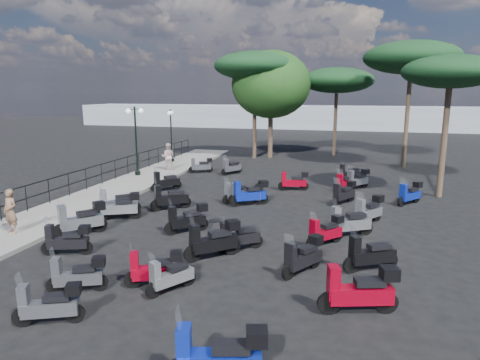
% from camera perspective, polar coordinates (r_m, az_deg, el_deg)
% --- Properties ---
extents(ground, '(120.00, 120.00, 0.00)m').
position_cam_1_polar(ground, '(17.70, -2.46, -4.75)').
color(ground, black).
rests_on(ground, ground).
extents(sidewalk, '(3.00, 30.00, 0.15)m').
position_cam_1_polar(sidewalk, '(22.97, -15.80, -1.15)').
color(sidewalk, slate).
rests_on(sidewalk, ground).
extents(railing, '(0.04, 26.04, 1.10)m').
position_cam_1_polar(railing, '(23.33, -18.91, 0.92)').
color(railing, black).
rests_on(railing, sidewalk).
extents(lamp_post_1, '(0.62, 1.12, 4.02)m').
position_cam_1_polar(lamp_post_1, '(25.79, -13.71, 5.66)').
color(lamp_post_1, black).
rests_on(lamp_post_1, sidewalk).
extents(lamp_post_2, '(0.45, 1.05, 3.65)m').
position_cam_1_polar(lamp_post_2, '(30.47, -9.17, 6.33)').
color(lamp_post_2, black).
rests_on(lamp_post_2, sidewalk).
extents(woman, '(0.63, 0.47, 1.57)m').
position_cam_1_polar(woman, '(16.91, -28.29, -3.68)').
color(woman, brown).
rests_on(woman, sidewalk).
extents(pedestrian_far, '(0.96, 0.83, 1.67)m').
position_cam_1_polar(pedestrian_far, '(27.44, -9.59, 3.11)').
color(pedestrian_far, '#C7A7A8').
rests_on(pedestrian_far, sidewalk).
extents(scooter_0, '(1.52, 0.72, 1.25)m').
position_cam_1_polar(scooter_0, '(14.46, -22.06, -7.49)').
color(scooter_0, black).
rests_on(scooter_0, ground).
extents(scooter_1, '(1.37, 1.53, 1.49)m').
position_cam_1_polar(scooter_1, '(16.20, -20.47, -5.00)').
color(scooter_1, black).
rests_on(scooter_1, ground).
extents(scooter_2, '(1.65, 1.00, 1.42)m').
position_cam_1_polar(scooter_2, '(17.67, -15.85, -3.42)').
color(scooter_2, black).
rests_on(scooter_2, ground).
extents(scooter_3, '(1.50, 1.25, 1.46)m').
position_cam_1_polar(scooter_3, '(18.23, -16.09, -3.06)').
color(scooter_3, black).
rests_on(scooter_3, ground).
extents(scooter_4, '(1.17, 1.32, 1.32)m').
position_cam_1_polar(scooter_4, '(22.27, -9.87, -0.26)').
color(scooter_4, black).
rests_on(scooter_4, ground).
extents(scooter_5, '(1.39, 0.90, 1.22)m').
position_cam_1_polar(scooter_5, '(26.88, -5.23, 1.91)').
color(scooter_5, black).
rests_on(scooter_5, ground).
extents(scooter_6, '(1.43, 0.81, 1.21)m').
position_cam_1_polar(scooter_6, '(10.55, -24.14, -14.98)').
color(scooter_6, black).
rests_on(scooter_6, ground).
extents(scooter_7, '(1.47, 0.83, 1.25)m').
position_cam_1_polar(scooter_7, '(11.59, -11.28, -11.62)').
color(scooter_7, black).
rests_on(scooter_7, ground).
extents(scooter_8, '(1.34, 1.25, 1.33)m').
position_cam_1_polar(scooter_8, '(15.57, -7.07, -5.22)').
color(scooter_8, black).
rests_on(scooter_8, ground).
extents(scooter_9, '(1.47, 1.22, 1.43)m').
position_cam_1_polar(scooter_9, '(18.66, -9.34, -2.46)').
color(scooter_9, black).
rests_on(scooter_9, ground).
extents(scooter_10, '(1.56, 0.68, 1.27)m').
position_cam_1_polar(scooter_10, '(19.22, 0.82, -1.93)').
color(scooter_10, black).
rests_on(scooter_10, ground).
extents(scooter_11, '(0.96, 1.32, 1.22)m').
position_cam_1_polar(scooter_11, '(26.23, -1.23, 1.64)').
color(scooter_11, black).
rests_on(scooter_11, ground).
extents(scooter_12, '(0.90, 1.29, 1.18)m').
position_cam_1_polar(scooter_12, '(11.24, -9.33, -12.64)').
color(scooter_12, black).
rests_on(scooter_12, ground).
extents(scooter_13, '(1.48, 1.39, 1.48)m').
position_cam_1_polar(scooter_13, '(13.15, -3.60, -8.12)').
color(scooter_13, black).
rests_on(scooter_13, ground).
extents(scooter_14, '(1.36, 1.03, 1.28)m').
position_cam_1_polar(scooter_14, '(13.79, -0.25, -7.65)').
color(scooter_14, black).
rests_on(scooter_14, ground).
extents(scooter_15, '(0.96, 1.37, 1.25)m').
position_cam_1_polar(scooter_15, '(19.66, -0.61, -1.75)').
color(scooter_15, black).
rests_on(scooter_15, ground).
extents(scooter_16, '(1.59, 1.17, 1.45)m').
position_cam_1_polar(scooter_16, '(19.09, 1.30, -1.83)').
color(scooter_16, black).
rests_on(scooter_16, ground).
extents(scooter_17, '(1.55, 0.68, 1.26)m').
position_cam_1_polar(scooter_17, '(22.18, 7.16, -0.19)').
color(scooter_17, black).
rests_on(scooter_17, ground).
extents(scooter_18, '(1.79, 0.76, 1.45)m').
position_cam_1_polar(scooter_18, '(7.93, -2.86, -22.63)').
color(scooter_18, black).
rests_on(scooter_18, ground).
extents(scooter_19, '(1.01, 1.46, 1.30)m').
position_cam_1_polar(scooter_19, '(12.25, 8.36, -10.10)').
color(scooter_19, black).
rests_on(scooter_19, ground).
extents(scooter_20, '(1.15, 1.49, 1.38)m').
position_cam_1_polar(scooter_20, '(17.16, 16.75, -3.98)').
color(scooter_20, black).
rests_on(scooter_20, ground).
extents(scooter_21, '(1.61, 1.08, 1.45)m').
position_cam_1_polar(scooter_21, '(15.48, 14.28, -5.61)').
color(scooter_21, black).
rests_on(scooter_21, ground).
extents(scooter_22, '(1.22, 1.36, 1.32)m').
position_cam_1_polar(scooter_22, '(23.11, 15.37, 0.03)').
color(scooter_22, black).
rests_on(scooter_22, ground).
extents(scooter_23, '(1.47, 0.81, 1.25)m').
position_cam_1_polar(scooter_23, '(25.14, 14.41, 0.85)').
color(scooter_23, black).
rests_on(scooter_23, ground).
extents(scooter_24, '(1.83, 0.84, 1.49)m').
position_cam_1_polar(scooter_24, '(10.42, 15.63, -14.05)').
color(scooter_24, black).
rests_on(scooter_24, ground).
extents(scooter_25, '(1.15, 1.28, 1.25)m').
position_cam_1_polar(scooter_25, '(14.50, 11.31, -6.78)').
color(scooter_25, black).
rests_on(scooter_25, ground).
extents(scooter_26, '(1.54, 1.00, 1.37)m').
position_cam_1_polar(scooter_26, '(12.82, 16.92, -9.57)').
color(scooter_26, black).
rests_on(scooter_26, ground).
extents(scooter_27, '(1.03, 1.42, 1.28)m').
position_cam_1_polar(scooter_27, '(19.96, 13.68, -1.74)').
color(scooter_27, black).
rests_on(scooter_27, ground).
extents(scooter_28, '(1.14, 1.35, 1.29)m').
position_cam_1_polar(scooter_28, '(20.71, 21.70, -1.75)').
color(scooter_28, black).
rests_on(scooter_28, ground).
extents(scooter_29, '(0.88, 1.41, 1.22)m').
position_cam_1_polar(scooter_29, '(22.57, 13.81, -0.27)').
color(scooter_29, black).
rests_on(scooter_29, ground).
extents(scooter_30, '(1.43, 0.81, 1.21)m').
position_cam_1_polar(scooter_30, '(11.81, -20.85, -11.80)').
color(scooter_30, black).
rests_on(scooter_30, ground).
extents(scooter_31, '(0.96, 1.32, 1.22)m').
position_cam_1_polar(scooter_31, '(26.53, -1.11, 1.75)').
color(scooter_31, black).
rests_on(scooter_31, ground).
extents(broadleaf_tree, '(5.90, 5.90, 8.03)m').
position_cam_1_polar(broadleaf_tree, '(32.77, 4.16, 12.56)').
color(broadleaf_tree, '#38281E').
rests_on(broadleaf_tree, ground).
extents(pine_0, '(5.67, 5.67, 6.85)m').
position_cam_1_polar(pine_0, '(34.87, 12.82, 12.80)').
color(pine_0, '#38281E').
rests_on(pine_0, ground).
extents(pine_1, '(6.09, 6.09, 8.21)m').
position_cam_1_polar(pine_1, '(30.52, 21.91, 14.86)').
color(pine_1, '#38281E').
rests_on(pine_1, ground).
extents(pine_2, '(6.04, 6.04, 7.92)m').
position_cam_1_polar(pine_2, '(32.53, 2.00, 14.94)').
color(pine_2, '#38281E').
rests_on(pine_2, ground).
extents(pine_3, '(4.38, 4.38, 6.67)m').
position_cam_1_polar(pine_3, '(22.37, 26.28, 12.71)').
color(pine_3, '#38281E').
rests_on(pine_3, ground).
extents(distant_hills, '(70.00, 8.00, 3.00)m').
position_cam_1_polar(distant_hills, '(61.49, 10.35, 8.26)').
color(distant_hills, gray).
rests_on(distant_hills, ground).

